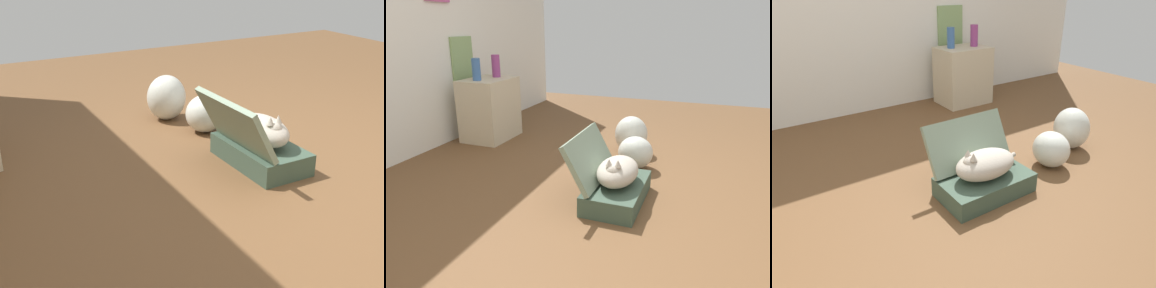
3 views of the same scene
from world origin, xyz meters
TOP-DOWN VIEW (x-y plane):
  - ground_plane at (0.00, 0.00)m, footprint 7.68×7.68m
  - suitcase_base at (0.15, 0.17)m, footprint 0.63×0.36m
  - suitcase_lid at (0.15, 0.37)m, footprint 0.63×0.21m
  - cat at (0.14, 0.17)m, footprint 0.52×0.27m
  - plastic_bag_white at (0.81, 0.19)m, footprint 0.27×0.30m
  - plastic_bag_clear at (1.20, 0.32)m, footprint 0.29×0.31m
  - side_table at (1.11, 1.85)m, footprint 0.57×0.43m
  - vase_tall at (0.97, 1.88)m, footprint 0.08×0.08m
  - vase_short at (1.25, 1.83)m, footprint 0.09×0.09m

SIDE VIEW (x-z plane):
  - ground_plane at x=0.00m, z-range 0.00..0.00m
  - suitcase_base at x=0.15m, z-range 0.00..0.14m
  - plastic_bag_white at x=0.81m, z-range 0.00..0.28m
  - plastic_bag_clear at x=1.20m, z-range 0.00..0.36m
  - cat at x=0.14m, z-range 0.12..0.34m
  - suitcase_lid at x=0.15m, z-range 0.14..0.48m
  - side_table at x=1.11m, z-range 0.00..0.65m
  - vase_tall at x=0.97m, z-range 0.65..0.87m
  - vase_short at x=1.25m, z-range 0.65..0.89m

